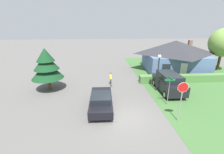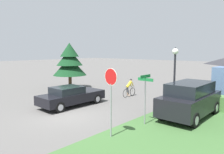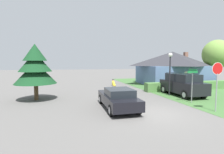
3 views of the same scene
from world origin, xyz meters
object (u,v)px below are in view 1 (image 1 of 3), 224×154
at_px(stop_sign, 182,94).
at_px(street_name_sign, 169,86).
at_px(conifer_tall_near, 46,66).
at_px(cottage_house, 174,55).
at_px(street_lamp, 159,65).
at_px(deciduous_tree_right, 223,43).
at_px(sedan_left_lane, 101,101).
at_px(parked_suv_right, 169,82).
at_px(cyclist, 111,79).

height_order(stop_sign, street_name_sign, stop_sign).
bearing_deg(conifer_tall_near, cottage_house, 20.95).
bearing_deg(street_lamp, deciduous_tree_right, 29.46).
bearing_deg(sedan_left_lane, parked_suv_right, -66.70).
relative_size(cottage_house, sedan_left_lane, 2.05).
xyz_separation_m(cyclist, conifer_tall_near, (-6.83, -0.82, 2.02)).
bearing_deg(street_name_sign, parked_suv_right, 65.86).
relative_size(cottage_house, deciduous_tree_right, 1.50).
distance_m(cottage_house, parked_suv_right, 9.04).
bearing_deg(street_name_sign, sedan_left_lane, -178.32).
xyz_separation_m(stop_sign, deciduous_tree_right, (12.71, 12.54, 2.09)).
bearing_deg(conifer_tall_near, cyclist, 6.87).
distance_m(parked_suv_right, street_lamp, 2.19).
xyz_separation_m(cyclist, street_lamp, (4.87, -1.87, 2.15)).
bearing_deg(cyclist, cottage_house, -61.90).
relative_size(cottage_house, stop_sign, 3.14).
height_order(sedan_left_lane, stop_sign, stop_sign).
relative_size(cyclist, conifer_tall_near, 0.37).
bearing_deg(street_name_sign, conifer_tall_near, 160.30).
bearing_deg(deciduous_tree_right, conifer_tall_near, -166.11).
bearing_deg(stop_sign, sedan_left_lane, -17.10).
xyz_separation_m(sedan_left_lane, conifer_tall_near, (-5.70, 4.33, 2.03)).
height_order(parked_suv_right, deciduous_tree_right, deciduous_tree_right).
distance_m(cyclist, street_name_sign, 6.99).
bearing_deg(street_name_sign, stop_sign, -94.85).
bearing_deg(parked_suv_right, stop_sign, 164.67).
height_order(cyclist, parked_suv_right, parked_suv_right).
bearing_deg(street_name_sign, cyclist, 133.79).
relative_size(stop_sign, street_lamp, 0.76).
bearing_deg(cottage_house, cyclist, -146.82).
bearing_deg(parked_suv_right, sedan_left_lane, 112.75).
bearing_deg(conifer_tall_near, sedan_left_lane, -37.22).
bearing_deg(cottage_house, sedan_left_lane, -132.26).
distance_m(street_lamp, deciduous_tree_right, 14.33).
bearing_deg(cottage_house, deciduous_tree_right, -0.56).
height_order(cyclist, stop_sign, stop_sign).
bearing_deg(deciduous_tree_right, sedan_left_lane, -150.80).
bearing_deg(cyclist, street_lamp, -112.15).
relative_size(cyclist, deciduous_tree_right, 0.26).
xyz_separation_m(stop_sign, conifer_tall_near, (-11.40, 6.57, 0.54)).
relative_size(sedan_left_lane, parked_suv_right, 0.99).
bearing_deg(cottage_house, conifer_tall_near, -155.06).
height_order(sedan_left_lane, cyclist, cyclist).
bearing_deg(street_name_sign, cottage_house, 63.04).
bearing_deg(cyclist, conifer_tall_near, 95.78).
xyz_separation_m(parked_suv_right, deciduous_tree_right, (11.26, 7.33, 3.25)).
xyz_separation_m(cottage_house, street_name_sign, (-5.43, -10.68, -0.58)).
bearing_deg(street_name_sign, deciduous_tree_right, 38.97).
xyz_separation_m(cottage_house, stop_sign, (-5.64, -13.10, -0.20)).
height_order(sedan_left_lane, street_name_sign, street_name_sign).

